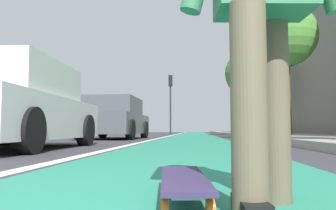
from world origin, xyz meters
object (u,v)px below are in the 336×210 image
at_px(parked_car_near, 14,108).
at_px(street_tree_mid, 286,37).
at_px(traffic_light, 170,93).
at_px(street_tree_far, 249,74).
at_px(skateboard, 183,180).
at_px(parked_car_mid, 115,119).

height_order(parked_car_near, street_tree_mid, street_tree_mid).
distance_m(traffic_light, street_tree_far, 6.99).
xyz_separation_m(skateboard, street_tree_mid, (9.94, -3.11, 3.38)).
bearing_deg(traffic_light, parked_car_near, 176.08).
bearing_deg(street_tree_mid, street_tree_far, 0.00).
distance_m(skateboard, street_tree_mid, 10.95).
relative_size(parked_car_near, street_tree_mid, 0.90).
distance_m(parked_car_mid, street_tree_mid, 6.63).
xyz_separation_m(skateboard, street_tree_far, (17.81, -3.11, 3.43)).
bearing_deg(street_tree_far, skateboard, 170.08).
relative_size(skateboard, parked_car_near, 0.21).
bearing_deg(parked_car_near, skateboard, -142.33).
height_order(street_tree_mid, street_tree_far, street_tree_far).
bearing_deg(skateboard, street_tree_mid, -17.40).
xyz_separation_m(street_tree_mid, street_tree_far, (7.87, 0.00, 0.05)).
bearing_deg(street_tree_mid, skateboard, 162.60).
bearing_deg(parked_car_mid, parked_car_near, 178.49).
bearing_deg(street_tree_far, parked_car_near, 155.96).
relative_size(traffic_light, street_tree_far, 0.88).
bearing_deg(parked_car_near, traffic_light, -3.92).
relative_size(parked_car_near, street_tree_far, 0.83).
xyz_separation_m(parked_car_mid, street_tree_mid, (-0.60, -6.00, 2.75)).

